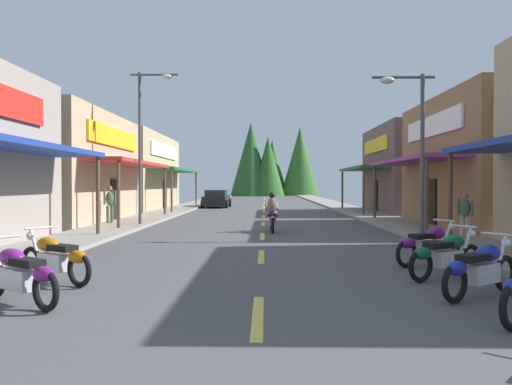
{
  "coord_description": "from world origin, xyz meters",
  "views": [
    {
      "loc": [
        0.11,
        -0.02,
        1.88
      ],
      "look_at": [
        -0.37,
        25.31,
        1.45
      ],
      "focal_mm": 35.46,
      "sensor_mm": 36.0,
      "label": 1
    }
  ],
  "objects_px": {
    "pedestrian_by_shop": "(110,202)",
    "parked_car_curbside": "(217,199)",
    "streetlamp_right": "(412,130)",
    "motorcycle_parked_right_4": "(428,244)",
    "motorcycle_parked_right_2": "(480,268)",
    "rider_cruising_lead": "(272,215)",
    "motorcycle_parked_left_2": "(20,274)",
    "motorcycle_parked_right_3": "(446,254)",
    "pedestrian_browsing": "(465,213)",
    "motorcycle_parked_left_3": "(55,257)",
    "streetlamp_left": "(146,128)"
  },
  "relations": [
    {
      "from": "motorcycle_parked_right_3",
      "to": "motorcycle_parked_left_3",
      "type": "distance_m",
      "value": 7.57
    },
    {
      "from": "motorcycle_parked_right_4",
      "to": "pedestrian_browsing",
      "type": "height_order",
      "value": "pedestrian_browsing"
    },
    {
      "from": "motorcycle_parked_right_3",
      "to": "rider_cruising_lead",
      "type": "bearing_deg",
      "value": 76.43
    },
    {
      "from": "streetlamp_left",
      "to": "motorcycle_parked_right_3",
      "type": "xyz_separation_m",
      "value": [
        8.79,
        -12.06,
        -3.86
      ]
    },
    {
      "from": "streetlamp_right",
      "to": "pedestrian_by_shop",
      "type": "xyz_separation_m",
      "value": [
        -12.02,
        5.57,
        -2.64
      ]
    },
    {
      "from": "motorcycle_parked_right_2",
      "to": "pedestrian_by_shop",
      "type": "bearing_deg",
      "value": 89.88
    },
    {
      "from": "motorcycle_parked_right_2",
      "to": "motorcycle_parked_left_2",
      "type": "distance_m",
      "value": 7.39
    },
    {
      "from": "motorcycle_parked_left_3",
      "to": "motorcycle_parked_right_3",
      "type": "bearing_deg",
      "value": -142.72
    },
    {
      "from": "streetlamp_left",
      "to": "parked_car_curbside",
      "type": "relative_size",
      "value": 1.56
    },
    {
      "from": "rider_cruising_lead",
      "to": "pedestrian_browsing",
      "type": "height_order",
      "value": "pedestrian_browsing"
    },
    {
      "from": "motorcycle_parked_right_3",
      "to": "pedestrian_by_shop",
      "type": "bearing_deg",
      "value": 97.5
    },
    {
      "from": "streetlamp_right",
      "to": "motorcycle_parked_right_4",
      "type": "bearing_deg",
      "value": -102.33
    },
    {
      "from": "pedestrian_by_shop",
      "to": "parked_car_curbside",
      "type": "distance_m",
      "value": 17.9
    },
    {
      "from": "rider_cruising_lead",
      "to": "motorcycle_parked_right_4",
      "type": "bearing_deg",
      "value": -157.67
    },
    {
      "from": "motorcycle_parked_right_4",
      "to": "rider_cruising_lead",
      "type": "height_order",
      "value": "rider_cruising_lead"
    },
    {
      "from": "motorcycle_parked_right_4",
      "to": "rider_cruising_lead",
      "type": "relative_size",
      "value": 0.87
    },
    {
      "from": "motorcycle_parked_right_2",
      "to": "pedestrian_by_shop",
      "type": "relative_size",
      "value": 0.99
    },
    {
      "from": "motorcycle_parked_left_2",
      "to": "pedestrian_browsing",
      "type": "height_order",
      "value": "pedestrian_browsing"
    },
    {
      "from": "streetlamp_left",
      "to": "motorcycle_parked_left_2",
      "type": "relative_size",
      "value": 3.75
    },
    {
      "from": "pedestrian_by_shop",
      "to": "streetlamp_right",
      "type": "bearing_deg",
      "value": -149.85
    },
    {
      "from": "motorcycle_parked_left_3",
      "to": "parked_car_curbside",
      "type": "relative_size",
      "value": 0.43
    },
    {
      "from": "motorcycle_parked_left_2",
      "to": "motorcycle_parked_right_2",
      "type": "bearing_deg",
      "value": -139.76
    },
    {
      "from": "motorcycle_parked_right_3",
      "to": "pedestrian_browsing",
      "type": "xyz_separation_m",
      "value": [
        2.93,
        6.48,
        0.44
      ]
    },
    {
      "from": "pedestrian_browsing",
      "to": "motorcycle_parked_left_2",
      "type": "bearing_deg",
      "value": 1.02
    },
    {
      "from": "rider_cruising_lead",
      "to": "pedestrian_by_shop",
      "type": "height_order",
      "value": "pedestrian_by_shop"
    },
    {
      "from": "streetlamp_right",
      "to": "pedestrian_browsing",
      "type": "height_order",
      "value": "streetlamp_right"
    },
    {
      "from": "motorcycle_parked_left_2",
      "to": "streetlamp_left",
      "type": "bearing_deg",
      "value": -49.17
    },
    {
      "from": "streetlamp_left",
      "to": "parked_car_curbside",
      "type": "bearing_deg",
      "value": 85.93
    },
    {
      "from": "motorcycle_parked_left_3",
      "to": "parked_car_curbside",
      "type": "xyz_separation_m",
      "value": [
        0.07,
        30.89,
        0.2
      ]
    },
    {
      "from": "pedestrian_browsing",
      "to": "motorcycle_parked_right_2",
      "type": "bearing_deg",
      "value": 30.68
    },
    {
      "from": "parked_car_curbside",
      "to": "motorcycle_parked_right_2",
      "type": "bearing_deg",
      "value": -165.46
    },
    {
      "from": "motorcycle_parked_right_3",
      "to": "motorcycle_parked_right_4",
      "type": "xyz_separation_m",
      "value": [
        0.2,
        1.69,
        0.0
      ]
    },
    {
      "from": "streetlamp_right",
      "to": "motorcycle_parked_right_2",
      "type": "bearing_deg",
      "value": -99.13
    },
    {
      "from": "rider_cruising_lead",
      "to": "pedestrian_browsing",
      "type": "relative_size",
      "value": 1.33
    },
    {
      "from": "pedestrian_browsing",
      "to": "parked_car_curbside",
      "type": "bearing_deg",
      "value": -105.81
    },
    {
      "from": "rider_cruising_lead",
      "to": "motorcycle_parked_left_2",
      "type": "bearing_deg",
      "value": 159.97
    },
    {
      "from": "motorcycle_parked_right_2",
      "to": "rider_cruising_lead",
      "type": "relative_size",
      "value": 0.83
    },
    {
      "from": "motorcycle_parked_left_3",
      "to": "rider_cruising_lead",
      "type": "bearing_deg",
      "value": -79.38
    },
    {
      "from": "streetlamp_right",
      "to": "motorcycle_parked_left_2",
      "type": "bearing_deg",
      "value": -132.88
    },
    {
      "from": "motorcycle_parked_right_2",
      "to": "motorcycle_parked_right_3",
      "type": "height_order",
      "value": "same"
    },
    {
      "from": "motorcycle_parked_right_2",
      "to": "rider_cruising_lead",
      "type": "distance_m",
      "value": 11.84
    },
    {
      "from": "motorcycle_parked_right_3",
      "to": "rider_cruising_lead",
      "type": "relative_size",
      "value": 0.87
    },
    {
      "from": "streetlamp_right",
      "to": "parked_car_curbside",
      "type": "distance_m",
      "value": 25.01
    },
    {
      "from": "pedestrian_by_shop",
      "to": "parked_car_curbside",
      "type": "bearing_deg",
      "value": -45.13
    },
    {
      "from": "motorcycle_parked_right_4",
      "to": "streetlamp_right",
      "type": "bearing_deg",
      "value": 45.67
    },
    {
      "from": "streetlamp_left",
      "to": "motorcycle_parked_left_3",
      "type": "distance_m",
      "value": 13.25
    },
    {
      "from": "streetlamp_left",
      "to": "rider_cruising_lead",
      "type": "relative_size",
      "value": 3.16
    },
    {
      "from": "motorcycle_parked_right_4",
      "to": "parked_car_curbside",
      "type": "xyz_separation_m",
      "value": [
        -7.69,
        28.64,
        0.2
      ]
    },
    {
      "from": "streetlamp_right",
      "to": "motorcycle_parked_left_2",
      "type": "xyz_separation_m",
      "value": [
        -8.78,
        -9.45,
        -3.2
      ]
    },
    {
      "from": "streetlamp_right",
      "to": "motorcycle_parked_right_4",
      "type": "height_order",
      "value": "streetlamp_right"
    }
  ]
}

